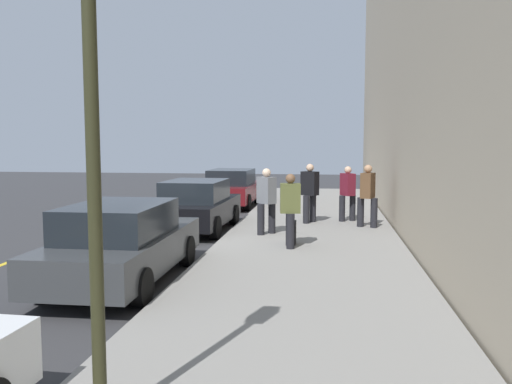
{
  "coord_description": "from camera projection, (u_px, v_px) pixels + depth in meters",
  "views": [
    {
      "loc": [
        -13.88,
        -3.73,
        2.66
      ],
      "look_at": [
        1.77,
        -1.59,
        1.12
      ],
      "focal_mm": 37.13,
      "sensor_mm": 36.0,
      "label": 1
    }
  ],
  "objects": [
    {
      "name": "parked_car_charcoal",
      "position": [
        122.0,
        243.0,
        9.88
      ],
      "size": [
        4.61,
        1.93,
        1.51
      ],
      "color": "black",
      "rests_on": "ground"
    },
    {
      "name": "pedestrian_brown_coat",
      "position": [
        368.0,
        194.0,
        15.32
      ],
      "size": [
        0.57,
        0.57,
        1.82
      ],
      "color": "black",
      "rests_on": "sidewalk"
    },
    {
      "name": "parked_car_maroon",
      "position": [
        232.0,
        188.0,
        21.35
      ],
      "size": [
        4.21,
        1.96,
        1.51
      ],
      "color": "black",
      "rests_on": "ground"
    },
    {
      "name": "pedestrian_olive_coat",
      "position": [
        290.0,
        208.0,
        12.44
      ],
      "size": [
        0.57,
        0.5,
        1.74
      ],
      "color": "black",
      "rests_on": "sidewalk"
    },
    {
      "name": "pedestrian_black_coat",
      "position": [
        310.0,
        191.0,
        16.18
      ],
      "size": [
        0.55,
        0.58,
        1.81
      ],
      "color": "black",
      "rests_on": "sidewalk"
    },
    {
      "name": "pedestrian_burgundy_coat",
      "position": [
        348.0,
        192.0,
        16.5
      ],
      "size": [
        0.55,
        0.52,
        1.72
      ],
      "color": "black",
      "rests_on": "sidewalk"
    },
    {
      "name": "parked_car_black",
      "position": [
        197.0,
        206.0,
        15.56
      ],
      "size": [
        4.15,
        1.98,
        1.51
      ],
      "color": "black",
      "rests_on": "ground"
    },
    {
      "name": "lane_stripe_centre",
      "position": [
        79.0,
        235.0,
        14.88
      ],
      "size": [
        28.0,
        0.14,
        0.01
      ],
      "primitive_type": "cube",
      "color": "gold",
      "rests_on": "ground"
    },
    {
      "name": "sidewalk",
      "position": [
        311.0,
        239.0,
        14.0
      ],
      "size": [
        28.0,
        4.6,
        0.15
      ],
      "primitive_type": "cube",
      "color": "gray",
      "rests_on": "ground"
    },
    {
      "name": "traffic_light_pole",
      "position": [
        91.0,
        75.0,
        4.39
      ],
      "size": [
        0.35,
        0.26,
        4.54
      ],
      "color": "#2D2D19",
      "rests_on": "sidewalk"
    },
    {
      "name": "pedestrian_grey_coat",
      "position": [
        266.0,
        199.0,
        14.19
      ],
      "size": [
        0.55,
        0.56,
        1.77
      ],
      "color": "black",
      "rests_on": "sidewalk"
    },
    {
      "name": "ground_plane",
      "position": [
        190.0,
        238.0,
        14.45
      ],
      "size": [
        56.0,
        56.0,
        0.0
      ],
      "primitive_type": "plane",
      "color": "#333335"
    },
    {
      "name": "rolling_suitcase",
      "position": [
        291.0,
        232.0,
        12.85
      ],
      "size": [
        0.34,
        0.22,
        0.93
      ],
      "color": "black",
      "rests_on": "sidewalk"
    }
  ]
}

